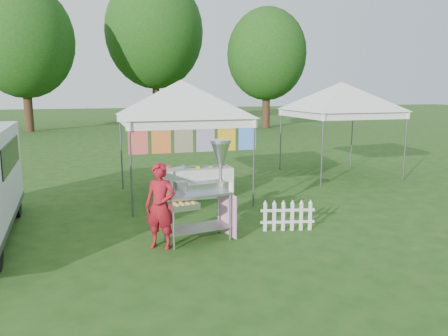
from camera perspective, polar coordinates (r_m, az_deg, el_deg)
name	(u,v)px	position (r m, az deg, el deg)	size (l,w,h in m)	color
ground	(222,241)	(8.18, -0.30, -9.52)	(120.00, 120.00, 0.00)	#1F4513
canopy_main	(181,80)	(11.09, -5.66, 11.33)	(4.24, 4.24, 3.45)	#59595E
canopy_right	(342,82)	(14.59, 15.12, 10.78)	(4.24, 4.24, 3.45)	#59595E
tree_left	(23,41)	(31.74, -24.77, 14.88)	(6.40, 6.40, 9.53)	#312411
tree_mid	(154,32)	(36.02, -9.09, 17.09)	(7.60, 7.60, 11.52)	#312411
tree_right	(267,54)	(31.91, 5.62, 14.54)	(5.60, 5.60, 8.42)	#312411
donut_cart	(207,182)	(8.00, -2.22, -1.88)	(1.34, 1.09, 1.85)	gray
vendor	(160,206)	(7.72, -8.31, -4.94)	(0.55, 0.36, 1.52)	maroon
picket_fence	(288,217)	(8.76, 8.31, -6.31)	(1.06, 0.27, 0.56)	silver
display_table	(197,182)	(11.38, -3.57, -1.87)	(1.80, 0.70, 0.77)	white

